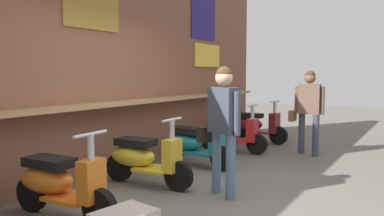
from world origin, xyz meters
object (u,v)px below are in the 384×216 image
Objects in this scene: scooter_teal at (192,143)px; scooter_red at (229,132)px; scooter_maroon at (255,125)px; scooter_orange at (58,182)px; scooter_yellow at (143,158)px; shopper_passing at (308,104)px; shopper_with_handbag at (223,118)px.

scooter_teal and scooter_red have the same top height.
scooter_red and scooter_maroon have the same top height.
scooter_teal is at bearing 86.03° from scooter_orange.
scooter_yellow is at bearing 86.03° from scooter_orange.
scooter_red is at bearing -71.00° from shopper_passing.
scooter_orange is at bearing -19.08° from shopper_passing.
scooter_red is at bearing 93.63° from scooter_teal.
scooter_red is 2.84m from shopper_with_handbag.
shopper_passing reaches higher than scooter_teal.
shopper_with_handbag is (-1.14, -1.16, 0.61)m from scooter_teal.
scooter_orange is at bearing -93.62° from scooter_red.
scooter_teal is at bearing -38.34° from shopper_passing.
scooter_yellow is 1.32m from shopper_with_handbag.
shopper_with_handbag is 3.08m from shopper_passing.
scooter_teal is 0.85× the size of shopper_with_handbag.
shopper_with_handbag is (0.18, -1.16, 0.61)m from scooter_yellow.
shopper_passing is at bearing 57.67° from scooter_teal.
shopper_passing is (4.68, -1.40, 0.59)m from scooter_orange.
scooter_orange is 4.92m from shopper_passing.
scooter_orange is 2.74m from scooter_teal.
scooter_orange is 1.43m from scooter_yellow.
scooter_maroon is 0.87× the size of shopper_passing.
scooter_teal is 2.69m from scooter_maroon.
scooter_teal is 1.00× the size of scooter_maroon.
scooter_yellow is (1.43, 0.00, 0.00)m from scooter_orange.
scooter_yellow is 0.85× the size of shopper_with_handbag.
scooter_red is (4.13, 0.00, 0.00)m from scooter_orange.
scooter_maroon is (1.31, -0.00, 0.00)m from scooter_red.
scooter_orange is at bearing -86.22° from scooter_maroon.
scooter_red is at bearing 86.44° from scooter_yellow.
scooter_orange is at bearing -86.37° from scooter_teal.
scooter_teal is at bearing -86.22° from scooter_maroon.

